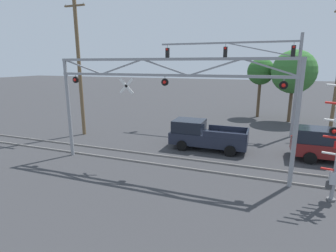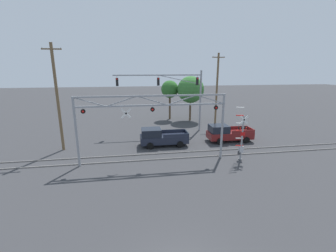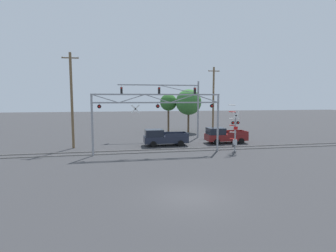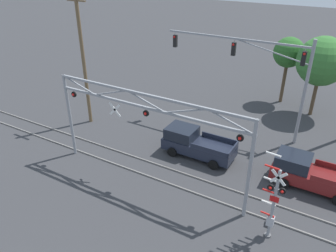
{
  "view_description": "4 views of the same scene",
  "coord_description": "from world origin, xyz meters",
  "px_view_note": "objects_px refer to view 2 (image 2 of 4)",
  "views": [
    {
      "loc": [
        4.96,
        -0.79,
        5.78
      ],
      "look_at": [
        -0.96,
        15.21,
        1.69
      ],
      "focal_mm": 28.0,
      "sensor_mm": 36.0,
      "label": 1
    },
    {
      "loc": [
        -1.63,
        -6.85,
        8.26
      ],
      "look_at": [
        1.41,
        12.56,
        3.19
      ],
      "focal_mm": 24.0,
      "sensor_mm": 36.0,
      "label": 2
    },
    {
      "loc": [
        -3.85,
        -13.98,
        5.6
      ],
      "look_at": [
        0.88,
        11.22,
        2.89
      ],
      "focal_mm": 28.0,
      "sensor_mm": 36.0,
      "label": 3
    },
    {
      "loc": [
        9.77,
        -2.07,
        13.1
      ],
      "look_at": [
        0.06,
        14.59,
        2.87
      ],
      "focal_mm": 35.0,
      "sensor_mm": 36.0,
      "label": 4
    }
  ],
  "objects_px": {
    "background_tree_far_left_verge": "(170,90)",
    "pickup_truck_lead": "(161,137)",
    "crossing_gantry": "(152,114)",
    "utility_pole_right": "(217,89)",
    "pickup_truck_following": "(227,133)",
    "background_tree_beyond_span": "(191,90)",
    "crossing_signal_mast": "(241,139)",
    "utility_pole_left": "(57,98)",
    "traffic_signal_span": "(180,90)"
  },
  "relations": [
    {
      "from": "traffic_signal_span",
      "to": "crossing_gantry",
      "type": "bearing_deg",
      "value": -114.47
    },
    {
      "from": "pickup_truck_lead",
      "to": "background_tree_far_left_verge",
      "type": "xyz_separation_m",
      "value": [
        3.12,
        13.04,
        3.94
      ]
    },
    {
      "from": "utility_pole_right",
      "to": "background_tree_beyond_span",
      "type": "relative_size",
      "value": 1.46
    },
    {
      "from": "crossing_signal_mast",
      "to": "pickup_truck_following",
      "type": "bearing_deg",
      "value": 79.05
    },
    {
      "from": "crossing_gantry",
      "to": "crossing_signal_mast",
      "type": "bearing_deg",
      "value": -6.14
    },
    {
      "from": "crossing_gantry",
      "to": "crossing_signal_mast",
      "type": "xyz_separation_m",
      "value": [
        7.98,
        -0.86,
        -2.38
      ]
    },
    {
      "from": "utility_pole_right",
      "to": "traffic_signal_span",
      "type": "bearing_deg",
      "value": -156.26
    },
    {
      "from": "crossing_gantry",
      "to": "background_tree_far_left_verge",
      "type": "xyz_separation_m",
      "value": [
        4.38,
        17.29,
        0.49
      ]
    },
    {
      "from": "traffic_signal_span",
      "to": "pickup_truck_following",
      "type": "relative_size",
      "value": 2.21
    },
    {
      "from": "pickup_truck_following",
      "to": "utility_pole_right",
      "type": "distance_m",
      "value": 9.06
    },
    {
      "from": "traffic_signal_span",
      "to": "pickup_truck_following",
      "type": "xyz_separation_m",
      "value": [
        4.62,
        -5.12,
        -4.61
      ]
    },
    {
      "from": "traffic_signal_span",
      "to": "utility_pole_right",
      "type": "bearing_deg",
      "value": 23.74
    },
    {
      "from": "pickup_truck_lead",
      "to": "pickup_truck_following",
      "type": "height_order",
      "value": "same"
    },
    {
      "from": "traffic_signal_span",
      "to": "utility_pole_left",
      "type": "height_order",
      "value": "utility_pole_left"
    },
    {
      "from": "crossing_signal_mast",
      "to": "utility_pole_left",
      "type": "bearing_deg",
      "value": 162.47
    },
    {
      "from": "crossing_signal_mast",
      "to": "utility_pole_left",
      "type": "relative_size",
      "value": 0.47
    },
    {
      "from": "pickup_truck_following",
      "to": "utility_pole_right",
      "type": "bearing_deg",
      "value": 79.41
    },
    {
      "from": "traffic_signal_span",
      "to": "background_tree_beyond_span",
      "type": "xyz_separation_m",
      "value": [
        3.03,
        5.99,
        -0.6
      ]
    },
    {
      "from": "background_tree_beyond_span",
      "to": "crossing_gantry",
      "type": "bearing_deg",
      "value": -115.39
    },
    {
      "from": "crossing_gantry",
      "to": "pickup_truck_lead",
      "type": "xyz_separation_m",
      "value": [
        1.26,
        4.25,
        -3.45
      ]
    },
    {
      "from": "utility_pole_left",
      "to": "background_tree_beyond_span",
      "type": "bearing_deg",
      "value": 34.31
    },
    {
      "from": "crossing_gantry",
      "to": "background_tree_far_left_verge",
      "type": "bearing_deg",
      "value": 75.79
    },
    {
      "from": "pickup_truck_following",
      "to": "crossing_signal_mast",
      "type": "bearing_deg",
      "value": -100.95
    },
    {
      "from": "crossing_signal_mast",
      "to": "pickup_truck_following",
      "type": "distance_m",
      "value": 5.63
    },
    {
      "from": "utility_pole_left",
      "to": "traffic_signal_span",
      "type": "bearing_deg",
      "value": 21.27
    },
    {
      "from": "pickup_truck_following",
      "to": "background_tree_beyond_span",
      "type": "xyz_separation_m",
      "value": [
        -1.59,
        11.12,
        4.01
      ]
    },
    {
      "from": "utility_pole_left",
      "to": "pickup_truck_lead",
      "type": "bearing_deg",
      "value": -1.35
    },
    {
      "from": "pickup_truck_lead",
      "to": "crossing_gantry",
      "type": "bearing_deg",
      "value": -106.47
    },
    {
      "from": "traffic_signal_span",
      "to": "background_tree_far_left_verge",
      "type": "distance_m",
      "value": 7.62
    },
    {
      "from": "crossing_gantry",
      "to": "utility_pole_right",
      "type": "xyz_separation_m",
      "value": [
        10.49,
        12.37,
        0.92
      ]
    },
    {
      "from": "traffic_signal_span",
      "to": "pickup_truck_lead",
      "type": "relative_size",
      "value": 2.18
    },
    {
      "from": "pickup_truck_lead",
      "to": "utility_pole_right",
      "type": "bearing_deg",
      "value": 41.32
    },
    {
      "from": "crossing_gantry",
      "to": "traffic_signal_span",
      "type": "relative_size",
      "value": 1.15
    },
    {
      "from": "crossing_signal_mast",
      "to": "utility_pole_left",
      "type": "distance_m",
      "value": 18.09
    },
    {
      "from": "pickup_truck_lead",
      "to": "utility_pole_right",
      "type": "relative_size",
      "value": 0.5
    },
    {
      "from": "background_tree_beyond_span",
      "to": "background_tree_far_left_verge",
      "type": "distance_m",
      "value": 3.46
    },
    {
      "from": "crossing_gantry",
      "to": "utility_pole_left",
      "type": "xyz_separation_m",
      "value": [
        -8.96,
        4.49,
        1.05
      ]
    },
    {
      "from": "traffic_signal_span",
      "to": "pickup_truck_following",
      "type": "bearing_deg",
      "value": -47.96
    },
    {
      "from": "traffic_signal_span",
      "to": "pickup_truck_lead",
      "type": "distance_m",
      "value": 7.8
    },
    {
      "from": "crossing_signal_mast",
      "to": "utility_pole_left",
      "type": "height_order",
      "value": "utility_pole_left"
    },
    {
      "from": "crossing_signal_mast",
      "to": "background_tree_beyond_span",
      "type": "relative_size",
      "value": 0.7
    },
    {
      "from": "utility_pole_right",
      "to": "utility_pole_left",
      "type": "bearing_deg",
      "value": -157.95
    },
    {
      "from": "background_tree_far_left_verge",
      "to": "pickup_truck_lead",
      "type": "bearing_deg",
      "value": -103.47
    },
    {
      "from": "traffic_signal_span",
      "to": "utility_pole_left",
      "type": "bearing_deg",
      "value": -158.73
    },
    {
      "from": "traffic_signal_span",
      "to": "utility_pole_left",
      "type": "distance_m",
      "value": 14.35
    },
    {
      "from": "crossing_signal_mast",
      "to": "utility_pole_right",
      "type": "distance_m",
      "value": 13.86
    },
    {
      "from": "utility_pole_right",
      "to": "crossing_signal_mast",
      "type": "bearing_deg",
      "value": -100.74
    },
    {
      "from": "crossing_gantry",
      "to": "traffic_signal_span",
      "type": "xyz_separation_m",
      "value": [
        4.41,
        9.7,
        1.16
      ]
    },
    {
      "from": "background_tree_far_left_verge",
      "to": "crossing_gantry",
      "type": "bearing_deg",
      "value": -104.21
    },
    {
      "from": "crossing_signal_mast",
      "to": "background_tree_far_left_verge",
      "type": "relative_size",
      "value": 0.79
    }
  ]
}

